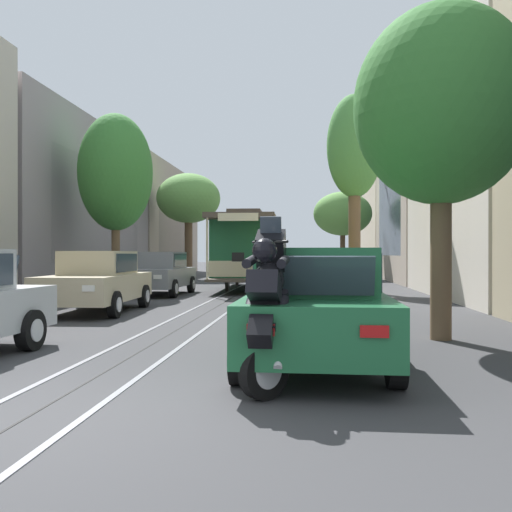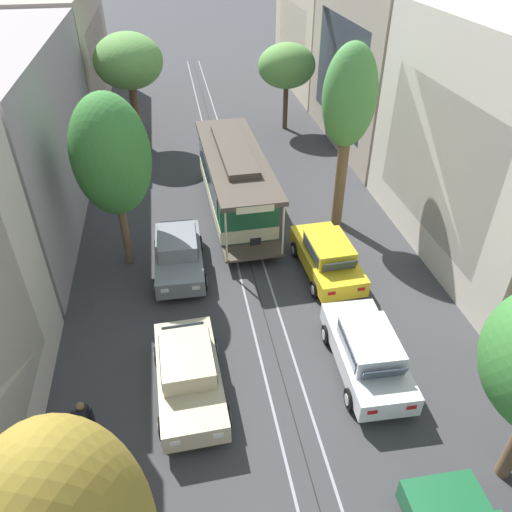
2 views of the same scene
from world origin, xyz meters
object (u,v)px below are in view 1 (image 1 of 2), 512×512
Objects in this scene: parked_car_beige_second_left at (98,281)px; parked_car_yellow_mid_right at (316,275)px; parked_car_grey_mid_left at (160,273)px; parked_car_green_near_right at (317,306)px; motorcycle_with_rider at (268,299)px; street_tree_kerb_left_mid at (189,199)px; street_tree_kerb_right_near at (441,107)px; street_tree_kerb_right_mid at (343,214)px; cable_car_trolley at (248,250)px; street_tree_kerb_left_second at (116,173)px; street_tree_kerb_right_second at (355,151)px; parked_car_white_second_right at (309,282)px.

parked_car_beige_second_left and parked_car_yellow_mid_right have the same top height.
parked_car_grey_mid_left is 13.83m from parked_car_green_near_right.
parked_car_green_near_right is at bearing 70.96° from motorcycle_with_rider.
parked_car_beige_second_left is at bearing -84.82° from street_tree_kerb_left_mid.
street_tree_kerb_left_mid is at bearing 105.68° from parked_car_green_near_right.
parked_car_yellow_mid_right is (5.72, -1.22, 0.00)m from parked_car_grey_mid_left.
street_tree_kerb_right_near is at bearing 55.64° from motorcycle_with_rider.
street_tree_kerb_right_near is 24.60m from street_tree_kerb_right_mid.
street_tree_kerb_right_mid is (2.03, 27.05, 3.14)m from parked_car_green_near_right.
street_tree_kerb_left_second is at bearing -145.83° from cable_car_trolley.
street_tree_kerb_right_near reaches higher than parked_car_beige_second_left.
street_tree_kerb_right_near reaches higher than motorcycle_with_rider.
motorcycle_with_rider is at bearing -109.04° from parked_car_green_near_right.
street_tree_kerb_right_second is (9.30, 1.47, 0.97)m from street_tree_kerb_left_second.
cable_car_trolley is at bearing 74.70° from parked_car_beige_second_left.
parked_car_white_second_right is 7.99m from motorcycle_with_rider.
street_tree_kerb_left_mid is 10.77m from cable_car_trolley.
street_tree_kerb_left_second is at bearing 118.99° from parked_car_green_near_right.
motorcycle_with_rider is at bearing -97.87° from street_tree_kerb_right_second.
street_tree_kerb_right_second is 0.86× the size of cable_car_trolley.
street_tree_kerb_right_near is at bearing -48.85° from street_tree_kerb_left_second.
street_tree_kerb_right_second reaches higher than parked_car_grey_mid_left.
street_tree_kerb_right_near is 0.64× the size of cable_car_trolley.
parked_car_beige_second_left is 22.14m from street_tree_kerb_right_mid.
street_tree_kerb_left_mid is 0.81× the size of street_tree_kerb_right_second.
street_tree_kerb_left_second is at bearing 131.15° from street_tree_kerb_right_near.
cable_car_trolley reaches higher than parked_car_yellow_mid_right.
street_tree_kerb_right_near reaches higher than parked_car_grey_mid_left.
street_tree_kerb_right_mid is at bearing 54.55° from street_tree_kerb_left_second.
parked_car_green_near_right is at bearing -49.44° from parked_car_beige_second_left.
parked_car_grey_mid_left is at bearing 167.95° from parked_car_yellow_mid_right.
parked_car_grey_mid_left is at bearing -123.97° from cable_car_trolley.
parked_car_yellow_mid_right is 16.02m from street_tree_kerb_right_mid.
parked_car_green_near_right is 6.38m from parked_car_white_second_right.
street_tree_kerb_left_second is at bearing 114.68° from motorcycle_with_rider.
parked_car_grey_mid_left is 9.07m from street_tree_kerb_right_second.
street_tree_kerb_right_second is at bearing -91.31° from street_tree_kerb_right_mid.
parked_car_green_near_right is at bearing -61.01° from street_tree_kerb_left_second.
street_tree_kerb_left_second is 14.84m from street_tree_kerb_right_near.
parked_car_beige_second_left is at bearing -130.31° from street_tree_kerb_right_second.
street_tree_kerb_left_second is 12.49m from street_tree_kerb_left_mid.
parked_car_white_second_right is 0.75× the size of street_tree_kerb_right_near.
parked_car_beige_second_left is 8.35m from street_tree_kerb_left_second.
street_tree_kerb_right_near is at bearing -52.81° from parked_car_grey_mid_left.
street_tree_kerb_right_second reaches higher than parked_car_beige_second_left.
parked_car_yellow_mid_right is 0.75× the size of street_tree_kerb_right_near.
parked_car_green_near_right is 0.99× the size of parked_car_white_second_right.
street_tree_kerb_right_mid is (0.27, 11.97, -1.68)m from street_tree_kerb_right_second.
street_tree_kerb_right_second reaches higher than street_tree_kerb_right_mid.
street_tree_kerb_right_second is at bearing 9.01° from street_tree_kerb_left_second.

